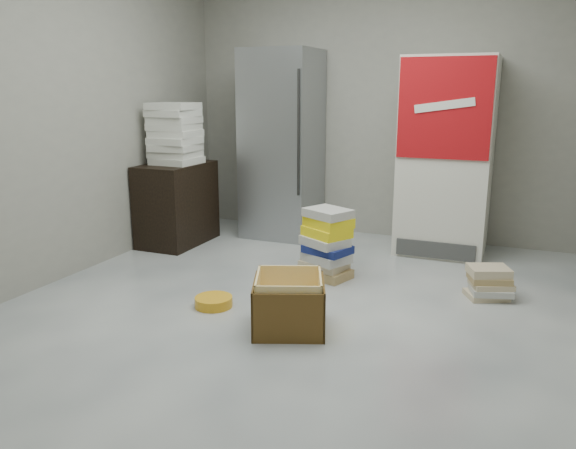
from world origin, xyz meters
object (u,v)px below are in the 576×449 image
(coke_cooler, at_px, (446,157))
(cardboard_box, at_px, (289,307))
(wood_shelf, at_px, (177,204))
(phonebook_stack_main, at_px, (327,244))
(steel_fridge, at_px, (282,145))

(coke_cooler, distance_m, cardboard_box, 2.44)
(wood_shelf, bearing_deg, coke_cooler, 16.28)
(wood_shelf, xyz_separation_m, phonebook_stack_main, (1.72, -0.44, -0.11))
(phonebook_stack_main, distance_m, cardboard_box, 1.07)
(coke_cooler, distance_m, phonebook_stack_main, 1.52)
(coke_cooler, height_order, wood_shelf, coke_cooler)
(steel_fridge, height_order, wood_shelf, steel_fridge)
(wood_shelf, xyz_separation_m, cardboard_box, (1.83, -1.50, -0.25))
(steel_fridge, bearing_deg, wood_shelf, -138.69)
(coke_cooler, bearing_deg, phonebook_stack_main, -122.97)
(cardboard_box, bearing_deg, wood_shelf, 119.20)
(steel_fridge, distance_m, coke_cooler, 1.65)
(cardboard_box, bearing_deg, phonebook_stack_main, 74.18)
(steel_fridge, height_order, phonebook_stack_main, steel_fridge)
(wood_shelf, bearing_deg, steel_fridge, 41.31)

